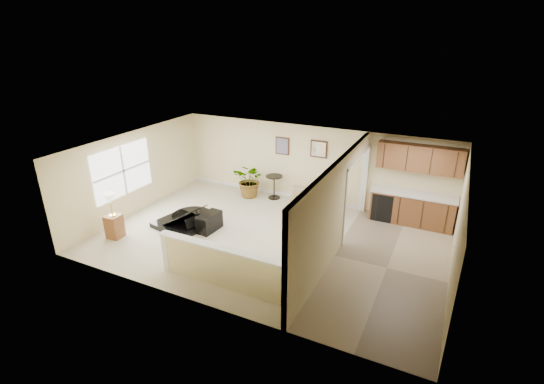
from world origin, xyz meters
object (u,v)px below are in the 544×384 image
at_px(palm_plant, 251,180).
at_px(piano_bench, 209,222).
at_px(lamp_stand, 113,219).
at_px(piano, 182,207).
at_px(loveseat, 311,200).
at_px(accent_table, 274,184).
at_px(small_plant, 330,210).

bearing_deg(palm_plant, piano_bench, -87.33).
bearing_deg(lamp_stand, palm_plant, 64.29).
relative_size(piano, piano_bench, 2.41).
relative_size(loveseat, palm_plant, 1.17).
relative_size(piano, accent_table, 2.31).
distance_m(loveseat, small_plant, 0.81).
relative_size(small_plant, lamp_stand, 0.42).
distance_m(piano, small_plant, 4.37).
bearing_deg(accent_table, piano, -118.02).
bearing_deg(palm_plant, accent_table, 16.32).
distance_m(piano, lamp_stand, 1.86).
height_order(piano, small_plant, piano).
distance_m(accent_table, palm_plant, 0.81).
distance_m(piano, palm_plant, 2.78).
distance_m(piano, accent_table, 3.28).
distance_m(piano_bench, palm_plant, 2.67).
bearing_deg(small_plant, piano, -147.66).
bearing_deg(accent_table, loveseat, -10.01).
bearing_deg(loveseat, palm_plant, 175.38).
distance_m(piano_bench, loveseat, 3.33).
xyz_separation_m(piano, palm_plant, (0.77, 2.67, 0.03)).
bearing_deg(piano_bench, small_plant, 39.63).
relative_size(piano, palm_plant, 1.55).
xyz_separation_m(piano, piano_bench, (0.90, 0.02, -0.30)).
bearing_deg(loveseat, piano_bench, -131.97).
bearing_deg(accent_table, palm_plant, -163.68).
height_order(accent_table, palm_plant, palm_plant).
distance_m(loveseat, palm_plant, 2.19).
height_order(palm_plant, small_plant, palm_plant).
relative_size(piano_bench, palm_plant, 0.64).
bearing_deg(piano, piano_bench, 13.02).
height_order(loveseat, palm_plant, palm_plant).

